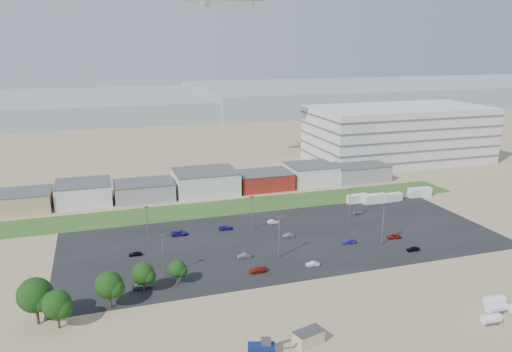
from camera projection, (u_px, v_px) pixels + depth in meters
name	position (u px, v px, depth m)	size (l,w,h in m)	color
ground	(295.00, 272.00, 118.33)	(700.00, 700.00, 0.00)	#998861
parking_lot	(284.00, 239.00, 138.22)	(120.00, 50.00, 0.01)	black
grass_strip	(236.00, 206.00, 166.16)	(160.00, 16.00, 0.02)	#32511E
hills_backdrop	(197.00, 103.00, 418.83)	(700.00, 200.00, 9.00)	gray
building_row	(175.00, 185.00, 177.55)	(170.00, 20.00, 8.00)	silver
parking_garage	(398.00, 134.00, 229.34)	(80.00, 40.00, 25.00)	silver
portable_shed	(309.00, 338.00, 89.41)	(5.53, 2.87, 2.79)	#C1B692
telehandler	(261.00, 347.00, 86.34)	(7.51, 2.50, 3.13)	navy
storage_tank_nw	(496.00, 307.00, 100.11)	(4.12, 2.06, 2.47)	silver
storage_tank_ne	(494.00, 300.00, 102.66)	(4.21, 2.11, 2.53)	silver
storage_tank_sw	(491.00, 319.00, 96.15)	(3.64, 1.82, 2.19)	silver
box_trailer_a	(358.00, 199.00, 170.05)	(7.52, 2.35, 2.82)	silver
box_trailer_b	(374.00, 199.00, 169.55)	(8.12, 2.54, 3.05)	silver
box_trailer_c	(392.00, 197.00, 171.68)	(7.21, 2.25, 2.71)	silver
box_trailer_d	(420.00, 192.00, 176.73)	(8.40, 2.63, 3.15)	silver
tree_far_left	(35.00, 299.00, 95.00)	(7.20, 7.20, 10.80)	black
tree_left	(57.00, 307.00, 93.81)	(5.89, 5.89, 8.83)	black
tree_mid	(109.00, 288.00, 101.20)	(6.02, 6.02, 9.03)	black
tree_right	(143.00, 276.00, 107.74)	(5.17, 5.17, 7.75)	black
tree_near	(177.00, 271.00, 111.70)	(4.27, 4.27, 6.41)	black
lightpole_front_l	(163.00, 256.00, 114.71)	(1.21, 0.50, 10.27)	slate
lightpole_front_m	(279.00, 237.00, 125.01)	(1.29, 0.54, 10.99)	slate
lightpole_front_r	(383.00, 226.00, 133.22)	(1.24, 0.52, 10.58)	slate
lightpole_back_l	(148.00, 225.00, 134.69)	(1.21, 0.50, 10.28)	slate
lightpole_back_m	(252.00, 213.00, 144.00)	(1.20, 0.50, 10.20)	slate
lightpole_back_r	(350.00, 205.00, 152.55)	(1.15, 0.48, 9.76)	slate
parked_car_0	(394.00, 236.00, 138.86)	(1.84, 4.00, 1.11)	maroon
parked_car_1	(349.00, 241.00, 135.24)	(1.34, 3.85, 1.27)	navy
parked_car_2	(413.00, 249.00, 130.28)	(1.41, 3.50, 1.19)	black
parked_car_3	(258.00, 270.00, 118.01)	(1.72, 4.23, 1.23)	maroon
parked_car_4	(244.00, 256.00, 126.05)	(1.29, 3.69, 1.22)	#595B5E
parked_car_5	(135.00, 254.00, 127.29)	(1.32, 3.29, 1.12)	black
parked_car_6	(226.00, 228.00, 145.22)	(1.70, 4.18, 1.21)	navy
parked_car_7	(288.00, 235.00, 139.71)	(1.14, 3.28, 1.08)	#595B5E
parked_car_8	(357.00, 212.00, 158.62)	(1.34, 3.32, 1.13)	#A5A5AA
parked_car_9	(179.00, 233.00, 140.87)	(2.17, 4.71, 1.31)	navy
parked_car_10	(142.00, 286.00, 110.23)	(1.84, 4.52, 1.31)	#595B5E
parked_car_11	(273.00, 222.00, 150.23)	(1.25, 3.58, 1.18)	silver
parked_car_13	(313.00, 264.00, 121.44)	(1.16, 3.34, 1.10)	silver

